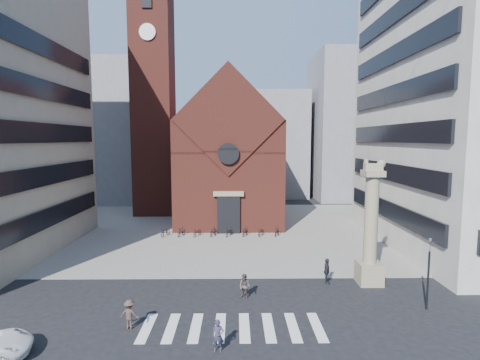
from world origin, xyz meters
name	(u,v)px	position (x,y,z in m)	size (l,w,h in m)	color
ground	(224,303)	(0.00, 0.00, 0.00)	(120.00, 120.00, 0.00)	black
piazza	(229,229)	(0.00, 19.00, 0.03)	(46.00, 30.00, 0.05)	gray
zebra_crossing	(232,327)	(0.55, -3.00, 0.01)	(10.20, 3.20, 0.01)	white
church	(230,155)	(0.00, 25.04, 7.98)	(12.00, 16.65, 18.00)	maroon
campanile	(153,95)	(-10.00, 28.00, 15.74)	(5.50, 5.50, 31.20)	maroon
bg_block_left	(109,133)	(-20.00, 40.00, 11.00)	(16.00, 14.00, 22.00)	gray
bg_block_mid	(265,145)	(6.00, 45.00, 9.00)	(14.00, 12.00, 18.00)	gray
bg_block_right	(360,127)	(22.00, 42.00, 12.00)	(16.00, 14.00, 24.00)	gray
lion_column	(371,235)	(10.01, 3.00, 3.46)	(1.63, 1.60, 8.68)	gray
traffic_light	(428,272)	(12.00, -1.00, 2.29)	(0.13, 0.16, 4.30)	black
pedestrian_0	(218,336)	(-0.10, -5.26, 0.77)	(0.56, 0.37, 1.55)	#2F2C3D
pedestrian_1	(245,286)	(1.30, 0.62, 0.79)	(0.77, 0.60, 1.59)	#4F433F
pedestrian_2	(327,271)	(7.05, 3.00, 0.90)	(1.06, 0.44, 1.80)	#24262C
pedestrian_3	(130,314)	(-4.88, -3.03, 0.79)	(1.02, 0.58, 1.57)	#42322C
scooter_0	(166,232)	(-6.48, 15.74, 0.47)	(0.55, 1.59, 0.84)	black
scooter_1	(181,232)	(-4.84, 15.74, 0.51)	(0.44, 1.54, 0.93)	black
scooter_2	(197,232)	(-3.20, 15.74, 0.47)	(0.55, 1.59, 0.84)	black
scooter_3	(213,232)	(-1.56, 15.74, 0.51)	(0.44, 1.54, 0.93)	black
scooter_4	(229,232)	(0.08, 15.74, 0.47)	(0.55, 1.59, 0.84)	black
scooter_5	(245,232)	(1.72, 15.74, 0.51)	(0.44, 1.54, 0.93)	black
scooter_6	(261,232)	(3.36, 15.74, 0.47)	(0.55, 1.59, 0.84)	black
scooter_7	(277,231)	(5.00, 15.74, 0.51)	(0.44, 1.54, 0.93)	black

